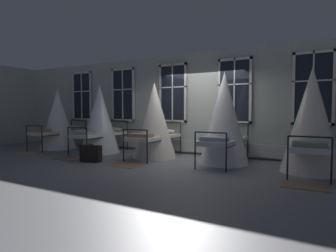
% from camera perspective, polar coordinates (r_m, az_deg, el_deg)
% --- Properties ---
extents(ground, '(29.50, 29.50, 0.00)m').
position_cam_1_polar(ground, '(7.84, 4.06, -6.80)').
color(ground, slate).
extents(back_wall_with_windows, '(15.75, 0.10, 3.12)m').
position_cam_1_polar(back_wall_with_windows, '(8.72, 7.12, 4.48)').
color(back_wall_with_windows, '#B2B7AD').
rests_on(back_wall_with_windows, ground).
extents(window_bank, '(10.98, 0.10, 2.78)m').
position_cam_1_polar(window_bank, '(8.61, 6.80, 1.14)').
color(window_bank, black).
rests_on(window_bank, ground).
extents(cot_first, '(1.26, 2.00, 2.13)m').
position_cam_1_polar(cot_first, '(10.75, -21.39, 1.23)').
color(cot_first, black).
rests_on(cot_first, ground).
extents(cot_second, '(1.26, 2.00, 2.19)m').
position_cam_1_polar(cot_second, '(9.30, -13.67, 1.28)').
color(cot_second, black).
rests_on(cot_second, ground).
extents(cot_third, '(1.26, 1.99, 2.16)m').
position_cam_1_polar(cot_third, '(8.10, -2.77, 1.01)').
color(cot_third, black).
rests_on(cot_third, ground).
extents(cot_fourth, '(1.26, 1.99, 2.34)m').
position_cam_1_polar(cot_fourth, '(7.27, 11.32, 1.38)').
color(cot_fourth, black).
rests_on(cot_fourth, ground).
extents(cot_fifth, '(1.26, 1.99, 2.30)m').
position_cam_1_polar(cot_fifth, '(6.84, 27.06, 0.85)').
color(cot_fifth, black).
rests_on(cot_fifth, ground).
extents(rug_first, '(0.80, 0.56, 0.01)m').
position_cam_1_polar(rug_first, '(10.01, -27.10, -4.94)').
color(rug_first, '#8E7A5B').
rests_on(rug_first, ground).
extents(rug_second, '(0.82, 0.58, 0.01)m').
position_cam_1_polar(rug_second, '(8.44, -19.45, -6.22)').
color(rug_second, brown).
rests_on(rug_second, ground).
extents(rug_third, '(0.81, 0.58, 0.01)m').
position_cam_1_polar(rug_third, '(7.09, -8.55, -7.84)').
color(rug_third, brown).
rests_on(rug_third, ground).
extents(rug_fifth, '(0.83, 0.60, 0.01)m').
position_cam_1_polar(rug_fifth, '(5.68, 26.10, -10.87)').
color(rug_fifth, brown).
rests_on(rug_fifth, ground).
extents(suitcase_dark, '(0.59, 0.31, 0.47)m').
position_cam_1_polar(suitcase_dark, '(7.74, -15.36, -5.37)').
color(suitcase_dark, black).
rests_on(suitcase_dark, ground).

